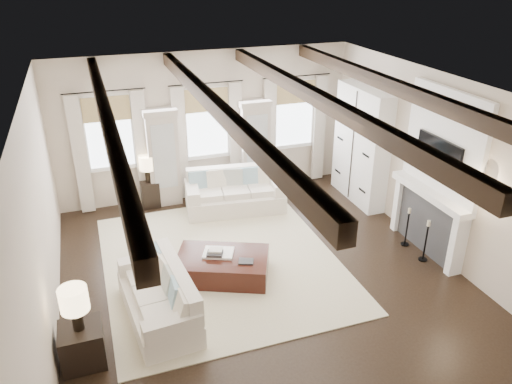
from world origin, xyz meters
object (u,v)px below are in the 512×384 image
object	(u,v)px
sofa_back	(234,193)
side_table_front	(82,345)
sofa_left	(162,299)
ottoman	(222,266)
side_table_back	(150,194)

from	to	relation	value
sofa_back	side_table_front	distance (m)	4.86
sofa_left	ottoman	size ratio (longest dim) A/B	1.29
sofa_back	sofa_left	xyz separation A→B (m)	(-2.06, -3.06, -0.03)
sofa_back	ottoman	world-z (taller)	sofa_back
sofa_back	sofa_left	size ratio (longest dim) A/B	1.10
side_table_back	sofa_left	bearing A→B (deg)	-95.75
side_table_front	ottoman	bearing A→B (deg)	29.42
ottoman	sofa_back	bearing A→B (deg)	92.09
sofa_left	side_table_back	bearing A→B (deg)	84.25
sofa_left	side_table_front	bearing A→B (deg)	-153.38
side_table_back	ottoman	bearing A→B (deg)	-76.35
ottoman	side_table_back	bearing A→B (deg)	127.39
sofa_back	side_table_back	bearing A→B (deg)	156.52
side_table_front	sofa_left	bearing A→B (deg)	26.62
sofa_back	sofa_left	distance (m)	3.69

